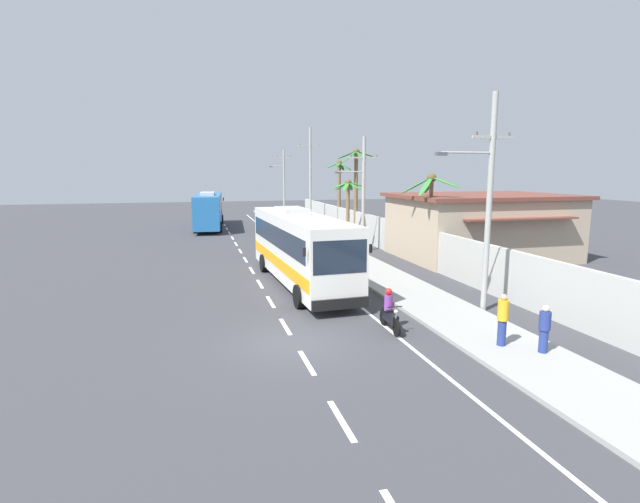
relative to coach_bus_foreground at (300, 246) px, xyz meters
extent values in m
plane|color=#3A3A3F|center=(-2.05, -8.54, -2.04)|extent=(160.00, 160.00, 0.00)
cube|color=#999993|center=(4.75, 1.46, -1.97)|extent=(3.20, 90.00, 0.14)
cube|color=white|center=(-2.05, -14.01, -2.03)|extent=(0.16, 2.00, 0.01)
cube|color=white|center=(-2.05, -10.37, -2.03)|extent=(0.16, 2.00, 0.01)
cube|color=white|center=(-2.05, -6.74, -2.03)|extent=(0.16, 2.00, 0.01)
cube|color=white|center=(-2.05, -3.10, -2.03)|extent=(0.16, 2.00, 0.01)
cube|color=white|center=(-2.05, 0.53, -2.03)|extent=(0.16, 2.00, 0.01)
cube|color=white|center=(-2.05, 4.17, -2.03)|extent=(0.16, 2.00, 0.01)
cube|color=white|center=(-2.05, 7.80, -2.03)|extent=(0.16, 2.00, 0.01)
cube|color=white|center=(-2.05, 11.44, -2.03)|extent=(0.16, 2.00, 0.01)
cube|color=white|center=(-2.05, 15.07, -2.03)|extent=(0.16, 2.00, 0.01)
cube|color=white|center=(-2.05, 18.70, -2.03)|extent=(0.16, 2.00, 0.01)
cube|color=white|center=(-2.05, 22.34, -2.03)|extent=(0.16, 2.00, 0.01)
cube|color=white|center=(-2.05, 25.97, -2.03)|extent=(0.16, 2.00, 0.01)
cube|color=white|center=(-2.05, 29.61, -2.03)|extent=(0.16, 2.00, 0.01)
cube|color=white|center=(-2.05, 33.24, -2.03)|extent=(0.16, 2.00, 0.01)
cube|color=white|center=(-2.05, 36.88, -2.03)|extent=(0.16, 2.00, 0.01)
cube|color=white|center=(-2.05, 40.51, -2.03)|extent=(0.16, 2.00, 0.01)
cube|color=white|center=(1.67, 6.46, -2.03)|extent=(0.14, 70.00, 0.01)
cube|color=#B2B2AD|center=(8.55, 5.46, -0.85)|extent=(0.24, 60.00, 2.38)
cube|color=silver|center=(0.00, -0.03, -0.02)|extent=(3.10, 12.43, 3.25)
cube|color=#192333|center=(-0.01, 0.17, 0.55)|extent=(3.08, 11.44, 1.04)
cube|color=#192333|center=(0.31, -6.14, 0.46)|extent=(2.28, 0.22, 1.37)
cube|color=orange|center=(0.00, -0.03, -0.75)|extent=(3.12, 12.18, 0.59)
cube|color=black|center=(0.32, -6.23, -1.45)|extent=(2.43, 0.28, 0.44)
cube|color=#B7B7B7|center=(-0.08, 1.51, 1.74)|extent=(1.50, 2.78, 0.28)
cube|color=black|center=(1.72, -5.86, 0.71)|extent=(0.12, 0.09, 0.36)
cube|color=black|center=(-1.12, -6.00, 0.71)|extent=(0.12, 0.09, 0.36)
cylinder|color=black|center=(1.43, -4.27, -1.52)|extent=(0.37, 1.05, 1.04)
cylinder|color=black|center=(-0.99, -4.39, -1.52)|extent=(0.37, 1.05, 1.04)
cylinder|color=black|center=(1.03, 3.72, -1.52)|extent=(0.37, 1.05, 1.04)
cylinder|color=black|center=(-1.40, 3.60, -1.52)|extent=(0.37, 1.05, 1.04)
cube|color=#2366A8|center=(-3.76, 26.75, -0.08)|extent=(3.38, 12.52, 3.14)
cube|color=#192333|center=(-3.78, 26.55, 0.47)|extent=(3.33, 11.53, 1.00)
cube|color=#192333|center=(-3.30, 32.88, 0.39)|extent=(2.24, 0.27, 1.32)
cube|color=blue|center=(-3.76, 26.75, -0.79)|extent=(3.39, 12.27, 0.56)
cube|color=black|center=(-3.29, 32.97, -1.45)|extent=(2.39, 0.34, 0.44)
cube|color=#B7B7B7|center=(-3.88, 25.21, 1.63)|extent=(1.54, 2.81, 0.28)
cube|color=black|center=(-4.71, 32.77, 0.63)|extent=(0.13, 0.09, 0.36)
cube|color=black|center=(-1.92, 32.56, 0.63)|extent=(0.13, 0.09, 0.36)
cylinder|color=black|center=(-4.63, 31.16, -1.52)|extent=(0.40, 1.06, 1.04)
cylinder|color=black|center=(-2.24, 30.98, -1.52)|extent=(0.40, 1.06, 1.04)
cylinder|color=black|center=(-5.24, 23.14, -1.52)|extent=(0.40, 1.06, 1.04)
cylinder|color=black|center=(-2.86, 22.96, -1.52)|extent=(0.40, 1.06, 1.04)
cylinder|color=black|center=(1.73, 9.26, -1.74)|extent=(0.11, 0.60, 0.60)
cylinder|color=black|center=(1.71, 10.62, -1.74)|extent=(0.13, 0.60, 0.60)
cube|color=#1947B2|center=(1.72, 9.89, -1.52)|extent=(0.26, 1.10, 0.36)
cube|color=black|center=(1.71, 10.19, -1.32)|extent=(0.25, 0.60, 0.12)
cylinder|color=gray|center=(1.72, 9.38, -1.44)|extent=(0.06, 0.32, 0.67)
cylinder|color=black|center=(1.72, 9.48, -1.00)|extent=(0.56, 0.05, 0.04)
sphere|color=#EAEACC|center=(1.72, 9.36, -1.14)|extent=(0.14, 0.14, 0.14)
cylinder|color=#2D7A47|center=(1.71, 10.14, -0.99)|extent=(0.32, 0.32, 0.66)
sphere|color=blue|center=(1.71, 10.14, -0.53)|extent=(0.26, 0.26, 0.26)
cylinder|color=black|center=(1.64, -8.84, -1.74)|extent=(0.12, 0.60, 0.60)
cylinder|color=black|center=(1.69, -7.48, -1.74)|extent=(0.14, 0.60, 0.60)
cube|color=black|center=(1.66, -8.21, -1.52)|extent=(0.28, 1.11, 0.36)
cube|color=black|center=(1.67, -7.91, -1.32)|extent=(0.26, 0.61, 0.12)
cylinder|color=gray|center=(1.64, -8.72, -1.44)|extent=(0.07, 0.32, 0.67)
cylinder|color=black|center=(1.64, -8.62, -1.00)|extent=(0.56, 0.06, 0.04)
sphere|color=#EAEACC|center=(1.64, -8.74, -1.14)|extent=(0.14, 0.14, 0.14)
cylinder|color=#75388E|center=(1.67, -7.96, -1.02)|extent=(0.32, 0.32, 0.59)
sphere|color=red|center=(1.67, -7.96, -0.60)|extent=(0.26, 0.26, 0.26)
cylinder|color=navy|center=(4.51, -10.90, -1.46)|extent=(0.28, 0.28, 0.87)
cylinder|color=gold|center=(4.51, -10.90, -0.69)|extent=(0.36, 0.36, 0.69)
sphere|color=tan|center=(4.51, -10.90, -0.24)|extent=(0.21, 0.21, 0.21)
cylinder|color=navy|center=(5.41, -11.80, -1.52)|extent=(0.28, 0.28, 0.75)
cylinder|color=navy|center=(5.41, -11.80, -0.85)|extent=(0.36, 0.36, 0.60)
sphere|color=beige|center=(5.41, -11.80, -0.45)|extent=(0.23, 0.23, 0.23)
cylinder|color=#9E9E99|center=(6.54, -6.77, 2.47)|extent=(0.24, 0.24, 9.02)
cube|color=#9E9E99|center=(6.54, -6.77, 5.20)|extent=(1.87, 0.12, 0.12)
cylinder|color=#4C4742|center=(5.80, -6.77, 5.32)|extent=(0.08, 0.08, 0.16)
cylinder|color=#4C4742|center=(7.29, -6.77, 5.32)|extent=(0.08, 0.08, 0.16)
cylinder|color=#9E9E99|center=(5.40, -6.77, 4.58)|extent=(2.29, 0.09, 0.09)
cube|color=#4C4C51|center=(4.26, -6.77, 4.52)|extent=(0.44, 0.24, 0.14)
cylinder|color=#9E9E99|center=(6.74, 9.03, 2.12)|extent=(0.24, 0.24, 8.32)
cube|color=#9E9E99|center=(6.74, 9.03, 4.80)|extent=(2.48, 0.12, 0.12)
cylinder|color=#4C4742|center=(5.75, 9.03, 4.92)|extent=(0.08, 0.08, 0.16)
cylinder|color=#4C4742|center=(7.73, 9.03, 4.92)|extent=(0.08, 0.08, 0.16)
cylinder|color=#9E9E99|center=(5.77, 9.03, 3.80)|extent=(1.94, 0.09, 0.09)
cube|color=#4C4C51|center=(4.80, 9.03, 3.74)|extent=(0.44, 0.24, 0.14)
cylinder|color=#9E9E99|center=(6.58, 24.83, 3.11)|extent=(0.24, 0.24, 10.31)
cube|color=#9E9E99|center=(6.58, 24.83, 6.39)|extent=(2.57, 0.12, 0.12)
cylinder|color=#4C4742|center=(5.55, 24.83, 6.51)|extent=(0.08, 0.08, 0.16)
cylinder|color=#4C4742|center=(7.60, 24.83, 6.51)|extent=(0.08, 0.08, 0.16)
cylinder|color=#9E9E99|center=(6.71, 40.63, 2.30)|extent=(0.24, 0.24, 8.68)
cube|color=#9E9E99|center=(6.71, 40.63, 5.62)|extent=(2.18, 0.12, 0.12)
cylinder|color=#4C4742|center=(5.84, 40.63, 5.74)|extent=(0.08, 0.08, 0.16)
cylinder|color=#4C4742|center=(7.59, 40.63, 5.74)|extent=(0.08, 0.08, 0.16)
cylinder|color=#9E9E99|center=(5.85, 40.63, 4.47)|extent=(1.73, 0.09, 0.09)
cube|color=#4C4C51|center=(4.98, 40.63, 4.41)|extent=(0.44, 0.24, 0.14)
cylinder|color=brown|center=(8.57, 21.12, 1.25)|extent=(0.33, 0.33, 6.58)
ellipsoid|color=#28702D|center=(9.19, 21.10, 4.28)|extent=(1.30, 0.39, 0.81)
ellipsoid|color=#28702D|center=(8.95, 21.59, 4.27)|extent=(1.07, 1.22, 0.84)
ellipsoid|color=#28702D|center=(8.26, 21.73, 4.46)|extent=(0.96, 1.41, 0.47)
ellipsoid|color=#28702D|center=(7.91, 21.09, 4.38)|extent=(1.38, 0.41, 0.63)
ellipsoid|color=#28702D|center=(8.27, 20.50, 4.45)|extent=(0.94, 1.42, 0.49)
ellipsoid|color=#28702D|center=(8.87, 20.55, 4.33)|extent=(0.93, 1.35, 0.71)
sphere|color=brown|center=(8.57, 21.12, 4.59)|extent=(0.56, 0.56, 0.56)
cylinder|color=brown|center=(8.68, 2.37, 0.68)|extent=(0.26, 0.26, 5.44)
ellipsoid|color=#337F33|center=(9.68, 2.49, 3.19)|extent=(2.08, 0.58, 0.73)
ellipsoid|color=#337F33|center=(8.92, 3.26, 2.98)|extent=(0.86, 1.93, 1.14)
ellipsoid|color=#337F33|center=(7.96, 2.96, 2.98)|extent=(1.70, 1.49, 1.14)
ellipsoid|color=#337F33|center=(7.99, 1.77, 2.97)|extent=(1.65, 1.52, 1.16)
ellipsoid|color=#337F33|center=(9.11, 1.46, 3.20)|extent=(1.20, 2.02, 0.71)
sphere|color=brown|center=(8.68, 2.37, 3.45)|extent=(0.56, 0.56, 0.56)
cylinder|color=brown|center=(6.74, 12.65, 0.41)|extent=(0.29, 0.29, 4.91)
ellipsoid|color=#337F33|center=(7.42, 12.57, 2.78)|extent=(1.43, 0.52, 0.48)
ellipsoid|color=#337F33|center=(7.07, 13.17, 2.62)|extent=(0.99, 1.28, 0.81)
ellipsoid|color=#337F33|center=(6.35, 13.13, 2.63)|extent=(1.10, 1.24, 0.78)
ellipsoid|color=#337F33|center=(6.07, 12.59, 2.73)|extent=(1.40, 0.47, 0.60)
ellipsoid|color=#337F33|center=(6.40, 12.11, 2.65)|extent=(1.01, 1.31, 0.74)
ellipsoid|color=#337F33|center=(7.14, 12.15, 2.66)|extent=(1.12, 1.26, 0.71)
sphere|color=brown|center=(6.74, 12.65, 2.92)|extent=(0.56, 0.56, 0.56)
cylinder|color=brown|center=(8.50, 15.86, 1.70)|extent=(0.34, 0.34, 7.47)
ellipsoid|color=#28702D|center=(9.41, 15.80, 5.26)|extent=(1.89, 0.48, 0.68)
ellipsoid|color=#28702D|center=(8.79, 16.74, 5.30)|extent=(0.93, 1.90, 0.60)
ellipsoid|color=#28702D|center=(7.83, 16.47, 5.22)|extent=(1.60, 1.52, 0.75)
ellipsoid|color=#28702D|center=(7.77, 15.45, 5.06)|extent=(1.68, 1.17, 1.05)
ellipsoid|color=#28702D|center=(8.61, 15.02, 5.10)|extent=(0.58, 1.79, 0.99)
sphere|color=brown|center=(8.50, 15.86, 5.49)|extent=(0.56, 0.56, 0.56)
cube|color=tan|center=(13.67, 4.72, 0.01)|extent=(10.70, 7.94, 4.09)
cube|color=brown|center=(13.67, 4.72, 2.18)|extent=(11.34, 8.41, 0.24)
cube|color=brown|center=(13.67, 0.40, 1.03)|extent=(7.49, 0.80, 0.10)
camera|label=1|loc=(-5.26, -24.22, 3.87)|focal=27.01mm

